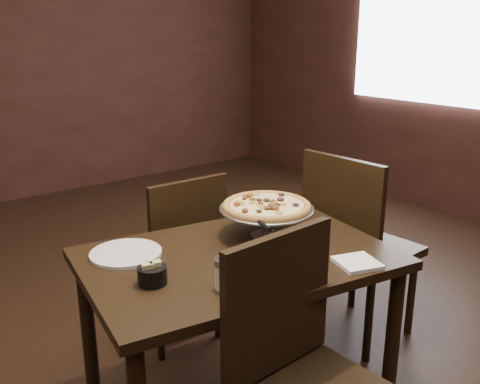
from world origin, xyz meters
TOP-DOWN VIEW (x-y plane):
  - room at (0.06, 0.03)m, footprint 6.04×7.04m
  - dining_table at (0.09, 0.04)m, footprint 1.23×0.92m
  - pizza_stand at (0.29, 0.10)m, footprint 0.38×0.38m
  - parmesan_shaker at (-0.11, -0.15)m, footprint 0.07×0.07m
  - pepper_flake_shaker at (-0.03, -0.17)m, footprint 0.06×0.06m
  - packet_caddy at (-0.27, 0.03)m, footprint 0.10×0.10m
  - napkin_stack at (0.37, -0.30)m, footprint 0.18×0.18m
  - plate_left at (-0.24, 0.29)m, footprint 0.26×0.26m
  - plate_near at (0.01, -0.19)m, footprint 0.24×0.24m
  - serving_spatula at (0.15, -0.04)m, footprint 0.14×0.14m
  - chair_far at (0.20, 0.63)m, footprint 0.41×0.41m
  - chair_near at (-0.03, -0.45)m, footprint 0.45×0.45m
  - chair_side at (0.88, 0.13)m, footprint 0.47×0.47m

SIDE VIEW (x-z plane):
  - chair_far at x=0.20m, z-range 0.04..0.90m
  - chair_near at x=-0.03m, z-range 0.04..0.97m
  - chair_side at x=0.88m, z-range 0.04..1.00m
  - dining_table at x=0.09m, z-range 0.26..0.96m
  - plate_near at x=0.01m, z-range 0.70..0.71m
  - plate_left at x=-0.24m, z-range 0.70..0.71m
  - napkin_stack at x=0.37m, z-range 0.70..0.71m
  - packet_caddy at x=-0.27m, z-range 0.69..0.77m
  - pepper_flake_shaker at x=-0.03m, z-range 0.70..0.81m
  - parmesan_shaker at x=-0.11m, z-range 0.70..0.81m
  - serving_spatula at x=0.15m, z-range 0.81..0.83m
  - pizza_stand at x=0.29m, z-range 0.75..0.90m
  - room at x=0.06m, z-range -0.02..2.82m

